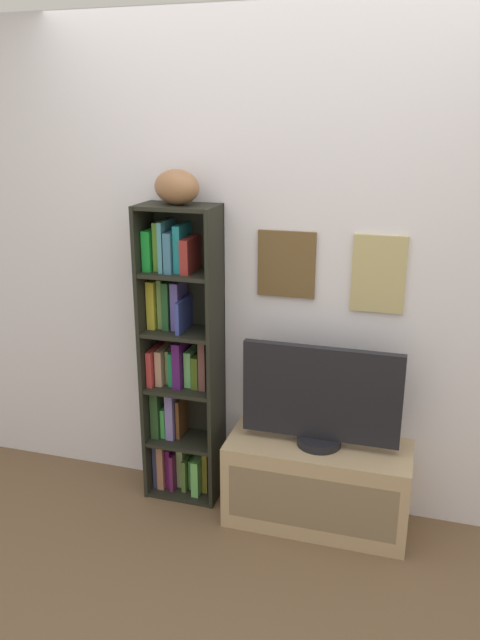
# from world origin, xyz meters

# --- Properties ---
(back_wall) EXTENTS (4.80, 0.08, 2.50)m
(back_wall) POSITION_xyz_m (0.00, 1.13, 1.25)
(back_wall) COLOR silver
(back_wall) RESTS_ON ground
(bookshelf) EXTENTS (0.40, 0.25, 1.60)m
(bookshelf) POSITION_xyz_m (-0.55, 1.00, 0.77)
(bookshelf) COLOR black
(bookshelf) RESTS_ON ground
(football) EXTENTS (0.31, 0.26, 0.17)m
(football) POSITION_xyz_m (-0.52, 0.97, 1.69)
(football) COLOR #8D5F3D
(football) RESTS_ON bookshelf
(tv_stand) EXTENTS (0.92, 0.38, 0.45)m
(tv_stand) POSITION_xyz_m (0.23, 0.91, 0.22)
(tv_stand) COLOR tan
(tv_stand) RESTS_ON ground
(television) EXTENTS (0.78, 0.22, 0.52)m
(television) POSITION_xyz_m (0.23, 0.91, 0.70)
(television) COLOR black
(television) RESTS_ON tv_stand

